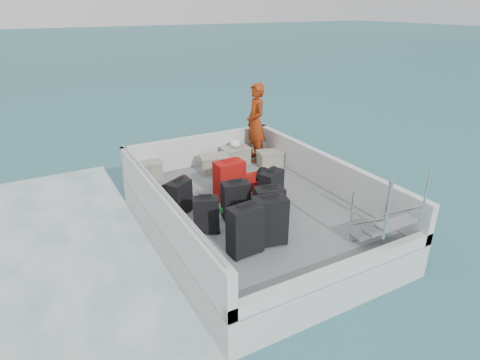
# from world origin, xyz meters

# --- Properties ---
(ground) EXTENTS (160.00, 160.00, 0.00)m
(ground) POSITION_xyz_m (0.00, 0.00, 0.00)
(ground) COLOR #1C5963
(ground) RESTS_ON ground
(ferry_hull) EXTENTS (3.60, 5.00, 0.60)m
(ferry_hull) POSITION_xyz_m (0.00, 0.00, 0.30)
(ferry_hull) COLOR silver
(ferry_hull) RESTS_ON ground
(deck) EXTENTS (3.30, 4.70, 0.02)m
(deck) POSITION_xyz_m (0.00, 0.00, 0.61)
(deck) COLOR slate
(deck) RESTS_ON ferry_hull
(deck_fittings) EXTENTS (3.60, 5.00, 0.90)m
(deck_fittings) POSITION_xyz_m (0.35, -0.32, 0.99)
(deck_fittings) COLOR silver
(deck_fittings) RESTS_ON deck
(suitcase_0) EXTENTS (0.53, 0.32, 0.79)m
(suitcase_0) POSITION_xyz_m (-0.89, -1.30, 1.01)
(suitcase_0) COLOR black
(suitcase_0) RESTS_ON deck
(suitcase_1) EXTENTS (0.48, 0.37, 0.63)m
(suitcase_1) POSITION_xyz_m (-1.14, -0.46, 0.93)
(suitcase_1) COLOR black
(suitcase_1) RESTS_ON deck
(suitcase_2) EXTENTS (0.50, 0.44, 0.62)m
(suitcase_2) POSITION_xyz_m (-1.28, 0.37, 0.93)
(suitcase_2) COLOR black
(suitcase_2) RESTS_ON deck
(suitcase_3) EXTENTS (0.58, 0.42, 0.79)m
(suitcase_3) POSITION_xyz_m (-0.43, -1.24, 1.02)
(suitcase_3) COLOR black
(suitcase_3) RESTS_ON deck
(suitcase_4) EXTENTS (0.51, 0.35, 0.68)m
(suitcase_4) POSITION_xyz_m (-0.50, -0.28, 0.96)
(suitcase_4) COLOR black
(suitcase_4) RESTS_ON deck
(suitcase_5) EXTENTS (0.56, 0.35, 0.76)m
(suitcase_5) POSITION_xyz_m (-0.23, 0.48, 1.00)
(suitcase_5) COLOR #B1110D
(suitcase_5) RESTS_ON deck
(suitcase_6) EXTENTS (0.55, 0.41, 0.67)m
(suitcase_6) POSITION_xyz_m (-0.10, -0.73, 0.96)
(suitcase_6) COLOR black
(suitcase_6) RESTS_ON deck
(suitcase_7) EXTENTS (0.55, 0.45, 0.67)m
(suitcase_7) POSITION_xyz_m (0.33, -0.12, 0.96)
(suitcase_7) COLOR black
(suitcase_7) RESTS_ON deck
(suitcase_8) EXTENTS (0.77, 0.52, 0.30)m
(suitcase_8) POSITION_xyz_m (0.48, 0.55, 0.77)
(suitcase_8) COLOR #B1110D
(suitcase_8) RESTS_ON deck
(duffel_0) EXTENTS (0.65, 0.54, 0.32)m
(duffel_0) POSITION_xyz_m (-1.15, 0.93, 0.78)
(duffel_0) COLOR black
(duffel_0) RESTS_ON deck
(duffel_1) EXTENTS (0.44, 0.32, 0.32)m
(duffel_1) POSITION_xyz_m (-0.05, 1.03, 0.78)
(duffel_1) COLOR black
(duffel_1) RESTS_ON deck
(duffel_2) EXTENTS (0.51, 0.56, 0.32)m
(duffel_2) POSITION_xyz_m (0.52, 0.48, 0.78)
(duffel_2) COLOR black
(duffel_2) RESTS_ON deck
(crate_0) EXTENTS (0.59, 0.42, 0.34)m
(crate_0) POSITION_xyz_m (-1.32, 2.20, 0.79)
(crate_0) COLOR gray
(crate_0) RESTS_ON deck
(crate_1) EXTENTS (0.67, 0.53, 0.36)m
(crate_1) POSITION_xyz_m (0.09, 1.83, 0.80)
(crate_1) COLOR gray
(crate_1) RESTS_ON deck
(crate_2) EXTENTS (0.62, 0.44, 0.37)m
(crate_2) POSITION_xyz_m (0.75, 2.07, 0.80)
(crate_2) COLOR gray
(crate_2) RESTS_ON deck
(crate_3) EXTENTS (0.59, 0.46, 0.32)m
(crate_3) POSITION_xyz_m (1.40, 1.56, 0.78)
(crate_3) COLOR gray
(crate_3) RESTS_ON deck
(yellow_bag) EXTENTS (0.28, 0.26, 0.22)m
(yellow_bag) POSITION_xyz_m (1.37, 1.59, 0.73)
(yellow_bag) COLOR yellow
(yellow_bag) RESTS_ON deck
(white_bag) EXTENTS (0.24, 0.24, 0.18)m
(white_bag) POSITION_xyz_m (0.75, 2.07, 1.08)
(white_bag) COLOR white
(white_bag) RESTS_ON crate_2
(passenger) EXTENTS (0.56, 0.75, 1.83)m
(passenger) POSITION_xyz_m (1.30, 2.07, 1.54)
(passenger) COLOR #C74012
(passenger) RESTS_ON deck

